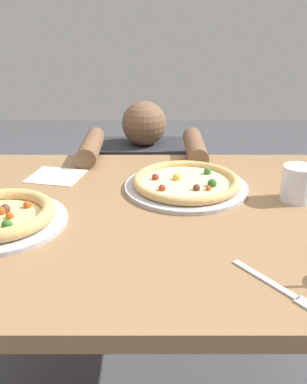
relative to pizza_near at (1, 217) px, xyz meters
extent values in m
cube|color=#936D47|center=(0.34, 0.07, -0.04)|extent=(1.20, 0.94, 0.04)
cylinder|color=brown|center=(-0.18, 0.46, -0.42)|extent=(0.07, 0.07, 0.71)
cylinder|color=brown|center=(0.86, 0.46, -0.42)|extent=(0.07, 0.07, 0.71)
cylinder|color=#B7B7BC|center=(0.00, 0.00, -0.02)|extent=(0.33, 0.33, 0.01)
cylinder|color=#E5CC7F|center=(0.00, 0.00, 0.00)|extent=(0.20, 0.20, 0.01)
torus|color=tan|center=(0.00, 0.00, 0.01)|extent=(0.27, 0.27, 0.03)
sphere|color=#2D6623|center=(0.04, -0.06, 0.01)|extent=(0.03, 0.03, 0.03)
sphere|color=#BF4C19|center=(0.05, 0.05, 0.01)|extent=(0.02, 0.02, 0.02)
sphere|color=brown|center=(0.01, 0.03, 0.01)|extent=(0.03, 0.03, 0.03)
sphere|color=#BF4C19|center=(0.00, 0.02, 0.01)|extent=(0.02, 0.02, 0.02)
sphere|color=#BF4C19|center=(0.03, -0.01, 0.01)|extent=(0.02, 0.02, 0.02)
cylinder|color=#B7B7BC|center=(0.48, 0.23, -0.02)|extent=(0.37, 0.37, 0.01)
cylinder|color=beige|center=(0.48, 0.23, 0.00)|extent=(0.27, 0.27, 0.01)
torus|color=tan|center=(0.48, 0.23, 0.00)|extent=(0.32, 0.32, 0.03)
sphere|color=maroon|center=(0.39, 0.25, 0.01)|extent=(0.02, 0.02, 0.02)
sphere|color=#BF4C19|center=(0.54, 0.17, 0.01)|extent=(0.02, 0.02, 0.02)
sphere|color=gold|center=(0.45, 0.25, 0.01)|extent=(0.02, 0.02, 0.02)
sphere|color=maroon|center=(0.40, 0.17, 0.01)|extent=(0.02, 0.02, 0.02)
sphere|color=brown|center=(0.50, 0.17, 0.01)|extent=(0.02, 0.02, 0.02)
sphere|color=#2D6623|center=(0.55, 0.29, 0.01)|extent=(0.02, 0.02, 0.02)
sphere|color=#2D6623|center=(0.55, 0.19, 0.01)|extent=(0.03, 0.03, 0.03)
cylinder|color=silver|center=(0.78, 0.15, 0.03)|extent=(0.09, 0.09, 0.10)
cube|color=white|center=(0.77, 0.13, 0.05)|extent=(0.03, 0.03, 0.02)
cube|color=white|center=(0.77, 0.13, 0.06)|extent=(0.03, 0.03, 0.02)
cube|color=white|center=(0.78, 0.15, 0.06)|extent=(0.03, 0.03, 0.03)
cube|color=white|center=(0.07, 0.33, -0.02)|extent=(0.19, 0.18, 0.00)
cube|color=silver|center=(0.60, -0.24, -0.02)|extent=(0.11, 0.14, 0.00)
cylinder|color=#333847|center=(0.34, 0.76, -0.55)|extent=(0.33, 0.33, 0.45)
cube|color=#2D2D33|center=(0.34, 0.76, -0.18)|extent=(0.42, 0.22, 0.28)
sphere|color=brown|center=(0.34, 0.76, 0.04)|extent=(0.18, 0.18, 0.18)
cylinder|color=brown|center=(0.16, 0.53, 0.01)|extent=(0.07, 0.28, 0.07)
cylinder|color=brown|center=(0.53, 0.53, 0.01)|extent=(0.07, 0.28, 0.07)
camera|label=1|loc=(0.38, -0.95, 0.48)|focal=40.25mm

